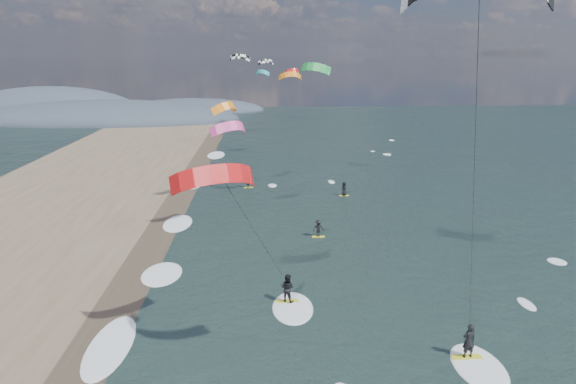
{
  "coord_description": "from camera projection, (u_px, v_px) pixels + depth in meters",
  "views": [
    {
      "loc": [
        -2.57,
        -17.65,
        15.57
      ],
      "look_at": [
        -1.0,
        12.0,
        7.0
      ],
      "focal_mm": 30.0,
      "sensor_mm": 36.0,
      "label": 1
    }
  ],
  "objects": [
    {
      "name": "wet_sand_strip",
      "position": [
        116.0,
        310.0,
        30.36
      ],
      "size": [
        3.0,
        240.0,
        0.0
      ],
      "primitive_type": "cube",
      "color": "#382D23",
      "rests_on": "ground"
    },
    {
      "name": "far_kitesurfers",
      "position": [
        308.0,
        202.0,
        49.75
      ],
      "size": [
        12.06,
        17.4,
        1.78
      ],
      "color": "gold",
      "rests_on": "ground"
    },
    {
      "name": "shoreline_surf",
      "position": [
        152.0,
        276.0,
        34.98
      ],
      "size": [
        2.4,
        79.4,
        0.11
      ],
      "color": "white",
      "rests_on": "ground"
    },
    {
      "name": "kitesurfer_near_a",
      "position": [
        479.0,
        72.0,
        16.41
      ],
      "size": [
        8.18,
        9.11,
        18.99
      ],
      "color": "gold",
      "rests_on": "ground"
    },
    {
      "name": "coastal_hills",
      "position": [
        97.0,
        117.0,
        122.59
      ],
      "size": [
        80.0,
        41.0,
        15.0
      ],
      "color": "#3D4756",
      "rests_on": "ground"
    },
    {
      "name": "kitesurfer_near_b",
      "position": [
        245.0,
        219.0,
        25.02
      ],
      "size": [
        7.34,
        8.86,
        11.39
      ],
      "color": "gold",
      "rests_on": "ground"
    },
    {
      "name": "bg_kite_field",
      "position": [
        266.0,
        73.0,
        72.06
      ],
      "size": [
        13.49,
        67.89,
        6.64
      ],
      "color": "red",
      "rests_on": "ground"
    }
  ]
}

